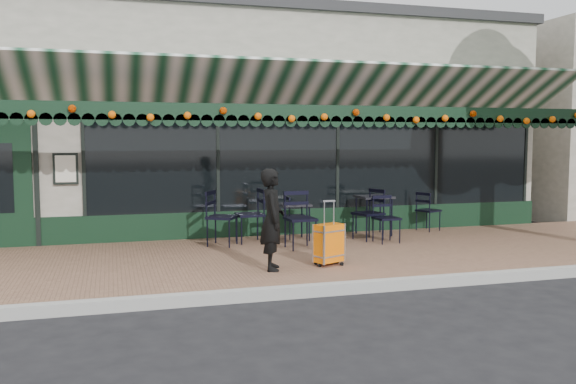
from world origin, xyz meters
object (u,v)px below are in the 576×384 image
object	(u,v)px
chair_solo	(222,218)
cafe_table_a	(374,200)
cafe_table_b	(294,207)
chair_b_front	(300,220)
chair_a_left	(368,214)
chair_a_front	(386,219)
chair_a_right	(428,211)
chair_b_right	(296,217)
woman	(272,219)
chair_b_left	(250,215)
suitcase	(329,244)

from	to	relation	value
chair_solo	cafe_table_a	bearing A→B (deg)	-53.30
cafe_table_b	chair_b_front	bearing A→B (deg)	-99.82
chair_a_left	chair_a_front	size ratio (longest dim) A/B	1.12
chair_a_right	chair_a_front	xyz separation A→B (m)	(-1.44, -1.06, 0.03)
chair_b_right	chair_b_front	size ratio (longest dim) A/B	0.82
woman	chair_solo	bearing A→B (deg)	20.75
chair_a_front	chair_b_left	xyz separation A→B (m)	(-2.37, 0.70, 0.06)
chair_a_left	cafe_table_b	bearing A→B (deg)	-122.95
suitcase	chair_b_front	xyz separation A→B (m)	(0.01, 1.44, 0.18)
chair_a_left	chair_b_left	bearing A→B (deg)	-115.40
chair_b_front	chair_solo	world-z (taller)	chair_b_front
chair_b_left	chair_b_right	xyz separation A→B (m)	(0.94, 0.21, -0.09)
chair_b_left	suitcase	bearing A→B (deg)	14.64
chair_solo	chair_b_left	bearing A→B (deg)	-40.99
chair_a_front	chair_b_front	distance (m)	1.69
chair_b_left	chair_b_front	distance (m)	1.10
cafe_table_a	chair_a_front	xyz separation A→B (m)	(-0.14, -0.86, -0.26)
chair_b_front	chair_solo	distance (m)	1.40
woman	chair_b_front	xyz separation A→B (m)	(0.89, 1.49, -0.23)
chair_a_right	chair_a_left	bearing A→B (deg)	90.58
cafe_table_a	chair_solo	size ratio (longest dim) A/B	0.78
cafe_table_b	chair_b_right	xyz separation A→B (m)	(0.09, 0.16, -0.20)
chair_b_left	chair_solo	size ratio (longest dim) A/B	1.01
chair_b_left	chair_b_right	world-z (taller)	chair_b_left
suitcase	cafe_table_b	bearing A→B (deg)	62.03
woman	cafe_table_b	world-z (taller)	woman
cafe_table_a	chair_b_front	xyz separation A→B (m)	(-1.82, -1.01, -0.19)
chair_a_front	chair_b_left	world-z (taller)	chair_b_left
suitcase	chair_b_front	bearing A→B (deg)	65.73
cafe_table_a	woman	bearing A→B (deg)	-137.21
suitcase	chair_a_right	bearing A→B (deg)	16.31
woman	chair_b_right	xyz separation A→B (m)	(1.13, 2.55, -0.32)
chair_b_front	woman	bearing A→B (deg)	-123.83
chair_b_left	chair_b_right	distance (m)	0.96
woman	chair_solo	size ratio (longest dim) A/B	1.48
chair_a_left	chair_a_front	distance (m)	0.42
chair_a_right	chair_b_right	bearing A→B (deg)	70.46
suitcase	chair_solo	size ratio (longest dim) A/B	0.98
cafe_table_b	chair_solo	size ratio (longest dim) A/B	0.69
chair_a_left	chair_b_left	world-z (taller)	chair_b_left
woman	chair_a_front	size ratio (longest dim) A/B	1.69
cafe_table_a	chair_a_front	bearing A→B (deg)	-99.11
cafe_table_b	chair_a_right	size ratio (longest dim) A/B	0.84
chair_a_left	chair_a_right	world-z (taller)	chair_a_left
suitcase	woman	bearing A→B (deg)	159.69
chair_b_front	chair_a_left	bearing A→B (deg)	15.90
suitcase	chair_solo	distance (m)	2.44
cafe_table_b	chair_a_left	distance (m)	1.38
chair_a_right	chair_b_front	bearing A→B (deg)	88.62
chair_a_left	chair_a_front	world-z (taller)	chair_a_left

